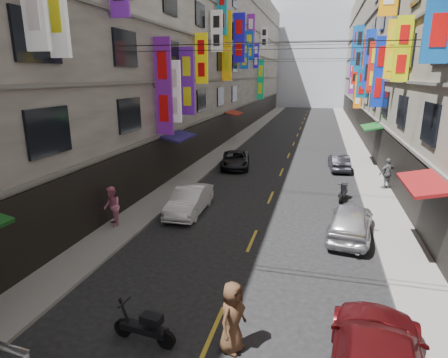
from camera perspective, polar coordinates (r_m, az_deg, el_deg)
The scene contains 18 objects.
sidewalk_left at distance 39.88m, azimuth 1.91°, elevation 5.84°, with size 2.00×90.00×0.12m, color slate.
sidewalk_right at distance 39.14m, azimuth 19.39°, elevation 4.78°, with size 2.00×90.00×0.12m, color slate.
building_row_left at distance 41.12m, azimuth -6.63°, elevation 19.22°, with size 10.14×90.00×19.00m.
building_row_right at distance 39.66m, azimuth 29.72°, elevation 17.54°, with size 10.14×90.00×19.00m.
haze_block at distance 88.54m, azimuth 13.38°, elevation 17.85°, with size 18.00×8.00×22.00m, color #B6BCCB.
shop_signage at distance 31.62m, azimuth 10.14°, elevation 19.52°, with size 14.00×55.00×12.54m.
street_awnings at distance 23.01m, azimuth 4.89°, elevation 6.08°, with size 13.99×35.20×0.41m.
overhead_cables at distance 26.59m, azimuth 9.57°, elevation 19.73°, with size 14.00×38.04×1.24m.
lane_markings at distance 36.12m, azimuth 10.22°, elevation 4.50°, with size 0.12×80.20×0.01m.
scooter_crossing at distance 10.62m, azimuth -11.97°, elevation -21.26°, with size 1.80×0.54×1.14m.
scooter_far_right at distance 21.95m, azimuth 17.71°, elevation -1.94°, with size 0.66×1.78×1.14m.
car_left_mid at distance 18.94m, azimuth -5.29°, elevation -3.24°, with size 1.43×4.11×1.36m, color white.
car_left_far at distance 28.26m, azimuth 1.74°, elevation 2.97°, with size 2.04×4.43×1.23m, color black.
car_right_mid at distance 16.98m, azimuth 18.71°, elevation -6.05°, with size 1.75×4.35×1.48m, color silver.
car_right_far at distance 28.73m, azimuth 17.10°, elevation 2.45°, with size 1.26×3.60×1.19m, color #222229.
pedestrian_lfar at distance 17.62m, azimuth -16.71°, elevation -4.04°, with size 0.90×0.62×1.85m, color pink.
pedestrian_rfar at distance 24.56m, azimuth 23.64°, elevation 0.78°, with size 1.09×0.62×1.86m, color #5F6062.
pedestrian_crossing at distance 9.92m, azimuth 1.27°, elevation -20.28°, with size 0.92×0.63×1.88m, color #4C311E.
Camera 1 is at (2.45, 3.60, 6.74)m, focal length 30.00 mm.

